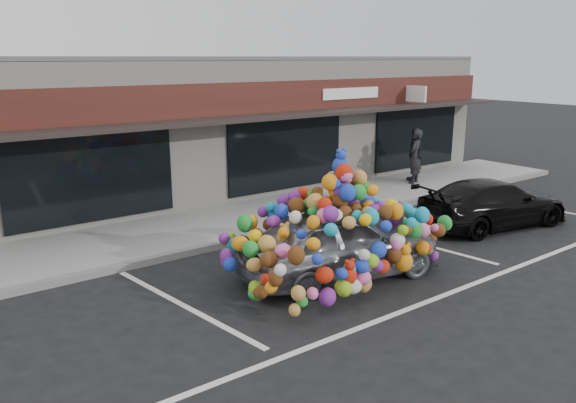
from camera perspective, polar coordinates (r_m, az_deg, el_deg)
ground at (r=11.80m, az=4.01°, el=-6.90°), size 90.00×90.00×0.00m
shop_building at (r=18.35m, az=-13.45°, el=7.42°), size 24.00×7.20×4.31m
sidewalk at (r=14.87m, az=-6.08°, el=-2.09°), size 26.00×3.00×0.15m
kerb at (r=13.65m, az=-2.85°, el=-3.54°), size 26.00×0.18×0.16m
parking_stripe_left at (r=10.33m, az=-10.58°, el=-10.33°), size 0.73×4.37×0.01m
parking_stripe_mid at (r=13.81m, az=12.33°, el=-3.96°), size 0.73×4.37×0.01m
parking_stripe_right at (r=18.11m, az=23.66°, el=-0.46°), size 0.73×4.37×0.01m
lane_line at (r=11.80m, az=18.95°, el=-7.67°), size 14.00×0.12×0.01m
toy_car at (r=11.16m, az=5.30°, el=-3.42°), size 3.02×4.72×2.58m
black_sedan at (r=15.47m, az=20.10°, el=-0.16°), size 2.46×4.51×1.24m
pedestrian_a at (r=19.30m, az=12.76°, el=4.47°), size 0.79×0.68×1.82m
pedestrian_c at (r=19.67m, az=12.76°, el=4.69°), size 1.15×0.96×1.84m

